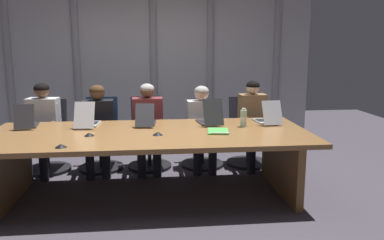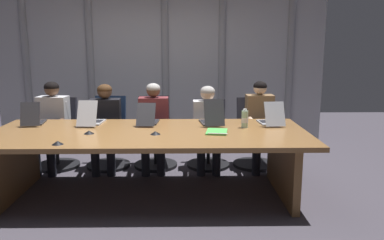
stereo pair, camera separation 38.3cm
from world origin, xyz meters
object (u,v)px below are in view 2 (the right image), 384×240
Objects in this scene: office_chair_left_end at (58,141)px; office_chair_center at (155,140)px; laptop_left_mid at (92,119)px; person_center at (154,121)px; person_right_mid at (208,122)px; conference_mic_middle at (89,132)px; conference_mic_right_side at (155,133)px; spiral_notepad at (217,132)px; office_chair_left_mid at (109,140)px; person_right_end at (260,120)px; office_chair_right_mid at (209,141)px; laptop_left_end at (34,120)px; laptop_right_end at (271,120)px; water_bottle_primary at (245,119)px; conference_mic_left_side at (58,143)px; person_left_end at (51,120)px; laptop_right_mid at (212,119)px; office_chair_right_end at (254,140)px; laptop_center at (148,120)px; person_left_mid at (105,121)px.

office_chair_center reaches higher than office_chair_left_end.
office_chair_center is (1.36, 0.00, 0.01)m from office_chair_left_end.
person_center is (0.70, 0.56, -0.14)m from laptop_left_mid.
conference_mic_middle is (-1.34, -1.07, 0.11)m from person_right_mid.
conference_mic_right_side is at bearing -2.66° from office_chair_center.
office_chair_center is 1.47m from spiral_notepad.
person_right_end is at bearing 89.09° from office_chair_left_mid.
conference_mic_middle is (0.75, -1.23, 0.40)m from office_chair_left_end.
laptop_left_mid is 1.68m from office_chair_right_mid.
laptop_left_end is 2.84m from laptop_right_end.
person_right_end reaches higher than office_chair_right_mid.
laptop_left_mid is at bearing 172.87° from water_bottle_primary.
office_chair_left_mid is 0.73m from person_center.
conference_mic_left_side is 1.00× the size of conference_mic_middle.
office_chair_right_mid is 0.77× the size of person_left_end.
laptop_right_mid is at bearing 6.35° from office_chair_right_mid.
laptop_right_end reaches higher than conference_mic_right_side.
person_left_end and person_right_end have the same top height.
laptop_left_end is 2.51m from water_bottle_primary.
conference_mic_middle is at bearing 38.38° from office_chair_left_end.
office_chair_center reaches higher than office_chair_right_end.
office_chair_right_mid is at bearing -43.19° from laptop_center.
laptop_right_end is at bearing -87.76° from laptop_center.
water_bottle_primary reaches higher than conference_mic_middle.
laptop_left_mid is at bearing 55.69° from person_left_end.
office_chair_left_mid is 0.81× the size of person_right_end.
person_left_end is 2.38m from spiral_notepad.
office_chair_left_mid is at bearing 54.17° from laptop_right_mid.
person_left_mid is 1.76m from spiral_notepad.
office_chair_center is at bearing -97.61° from person_right_end.
person_center reaches higher than person_left_mid.
laptop_right_end reaches higher than office_chair_right_mid.
conference_mic_right_side is 0.33× the size of spiral_notepad.
person_right_end reaches higher than office_chair_right_end.
laptop_right_mid is at bearing -98.23° from laptop_left_end.
laptop_left_end is 2.21m from spiral_notepad.
laptop_center is at bearing -70.44° from person_right_end.
person_right_mid is 10.30× the size of conference_mic_right_side.
office_chair_left_end is at bearing 108.30° from conference_mic_left_side.
water_bottle_primary is at bearing -24.39° from person_right_end.
person_left_mid is 1.35m from conference_mic_right_side.
person_right_end reaches higher than spiral_notepad.
conference_mic_middle is (-1.72, -0.28, -0.08)m from water_bottle_primary.
laptop_left_mid is 0.41× the size of person_center.
person_center reaches higher than office_chair_left_end.
person_left_mid is 3.47× the size of spiral_notepad.
office_chair_center reaches higher than conference_mic_right_side.
laptop_right_end is at bearing -98.35° from laptop_left_end.
laptop_left_mid is 1.82m from water_bottle_primary.
person_right_end reaches higher than conference_mic_right_side.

